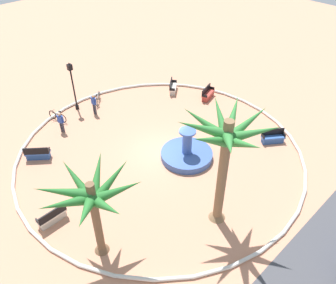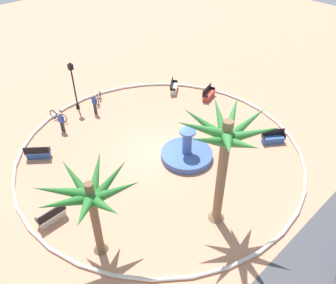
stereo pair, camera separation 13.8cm
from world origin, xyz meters
name	(u,v)px [view 1 (the left image)]	position (x,y,z in m)	size (l,w,h in m)	color
ground_plane	(160,152)	(0.00, 0.00, 0.00)	(80.00, 80.00, 0.00)	tan
plaza_curb	(160,151)	(0.00, 0.00, 0.10)	(18.92, 18.92, 0.20)	silver
fountain	(187,154)	(-0.87, 1.61, 0.31)	(3.40, 3.40, 2.19)	#38569E
palm_tree_near_fountain	(226,143)	(1.63, 6.20, 5.15)	(4.53, 4.51, 6.64)	brown
palm_tree_by_curb	(92,198)	(7.35, 3.57, 3.77)	(4.60, 4.58, 4.86)	brown
bench_east	(273,138)	(-6.37, 4.63, 0.35)	(1.59, 1.35, 1.00)	#335BA8
bench_west	(208,95)	(-7.69, -2.42, 0.35)	(1.68, 0.95, 1.00)	#B73D33
bench_north	(52,217)	(8.17, 0.28, 0.35)	(1.61, 0.55, 1.00)	beige
bench_southeast	(38,154)	(6.17, -5.12, 0.35)	(1.55, 1.41, 1.00)	#335BA8
bench_southwest	(173,88)	(-6.41, -5.24, 0.35)	(1.56, 1.40, 1.00)	beige
lamppost	(73,83)	(0.99, -8.61, 2.32)	(0.32, 0.32, 3.96)	black
bicycle_red_frame	(98,99)	(-0.74, -8.18, 0.38)	(1.24, 1.27, 0.94)	black
bicycle_by_lamppost	(58,116)	(2.94, -8.16, 0.38)	(0.62, 1.67, 0.94)	black
person_cyclist_helmet	(94,103)	(0.40, -6.97, 0.95)	(0.25, 0.53, 1.69)	#33333D
person_cyclist_photo	(61,121)	(3.45, -6.65, 0.89)	(0.33, 0.48, 1.60)	#33333D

